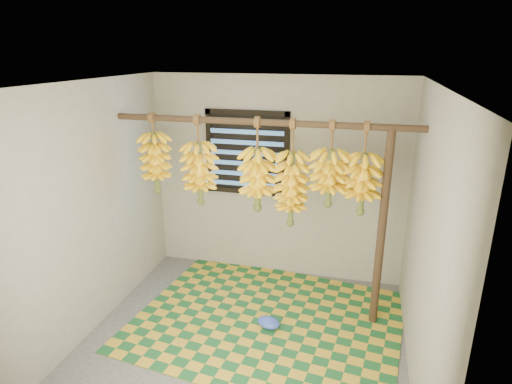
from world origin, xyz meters
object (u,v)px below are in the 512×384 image
(banana_bunch_b, at_px, (200,173))
(banana_bunch_c, at_px, (257,179))
(banana_bunch_f, at_px, (362,184))
(woven_mat, at_px, (267,320))
(banana_bunch_e, at_px, (329,178))
(banana_bunch_d, at_px, (291,189))
(support_post, at_px, (381,232))
(banana_bunch_a, at_px, (156,163))
(plastic_bag, at_px, (269,323))

(banana_bunch_b, xyz_separation_m, banana_bunch_c, (0.61, 0.00, -0.02))
(banana_bunch_f, bearing_deg, woven_mat, -162.35)
(woven_mat, relative_size, banana_bunch_e, 3.15)
(banana_bunch_d, xyz_separation_m, banana_bunch_f, (0.67, -0.00, 0.11))
(banana_bunch_f, bearing_deg, support_post, 0.00)
(banana_bunch_b, relative_size, banana_bunch_d, 0.87)
(banana_bunch_a, distance_m, banana_bunch_d, 1.45)
(banana_bunch_a, xyz_separation_m, banana_bunch_b, (0.49, 0.00, -0.08))
(support_post, relative_size, banana_bunch_b, 2.16)
(support_post, height_order, plastic_bag, support_post)
(woven_mat, bearing_deg, banana_bunch_f, 17.65)
(banana_bunch_c, bearing_deg, banana_bunch_e, 0.00)
(plastic_bag, bearing_deg, support_post, 20.28)
(woven_mat, relative_size, banana_bunch_b, 2.82)
(banana_bunch_b, height_order, banana_bunch_d, same)
(banana_bunch_a, bearing_deg, banana_bunch_d, 0.00)
(banana_bunch_e, bearing_deg, support_post, 0.00)
(banana_bunch_a, bearing_deg, banana_bunch_c, 0.00)
(woven_mat, bearing_deg, banana_bunch_d, 58.09)
(banana_bunch_a, distance_m, banana_bunch_c, 1.10)
(banana_bunch_b, height_order, banana_bunch_c, same)
(banana_bunch_c, relative_size, banana_bunch_d, 0.88)
(woven_mat, distance_m, banana_bunch_d, 1.39)
(woven_mat, bearing_deg, banana_bunch_b, 161.33)
(banana_bunch_a, relative_size, banana_bunch_e, 1.02)
(banana_bunch_b, bearing_deg, banana_bunch_f, 0.00)
(banana_bunch_a, height_order, banana_bunch_c, same)
(banana_bunch_c, xyz_separation_m, banana_bunch_e, (0.70, 0.00, 0.07))
(banana_bunch_e, relative_size, banana_bunch_f, 0.94)
(plastic_bag, xyz_separation_m, banana_bunch_a, (-1.31, 0.37, 1.47))
(plastic_bag, distance_m, banana_bunch_d, 1.36)
(woven_mat, height_order, banana_bunch_f, banana_bunch_f)
(banana_bunch_b, distance_m, banana_bunch_c, 0.61)
(banana_bunch_b, relative_size, banana_bunch_e, 1.12)
(banana_bunch_b, bearing_deg, plastic_bag, -24.36)
(woven_mat, relative_size, plastic_bag, 10.82)
(banana_bunch_d, bearing_deg, plastic_bag, -108.73)
(banana_bunch_f, bearing_deg, plastic_bag, -154.86)
(banana_bunch_f, bearing_deg, banana_bunch_d, 180.00)
(banana_bunch_b, bearing_deg, banana_bunch_e, 0.00)
(banana_bunch_b, distance_m, banana_bunch_e, 1.32)
(banana_bunch_a, bearing_deg, banana_bunch_e, 0.00)
(banana_bunch_b, distance_m, banana_bunch_f, 1.62)
(support_post, relative_size, banana_bunch_e, 2.41)
(banana_bunch_e, bearing_deg, woven_mat, -153.34)
(banana_bunch_c, bearing_deg, banana_bunch_d, 0.00)
(banana_bunch_a, height_order, banana_bunch_e, same)
(banana_bunch_d, bearing_deg, support_post, -0.00)
(banana_bunch_d, relative_size, banana_bunch_e, 1.29)
(woven_mat, height_order, banana_bunch_e, banana_bunch_e)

